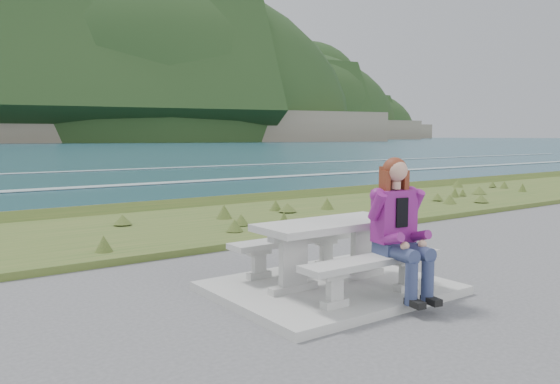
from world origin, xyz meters
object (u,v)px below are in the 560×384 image
at_px(picnic_table, 330,235).
at_px(seated_woman, 403,246).
at_px(bench_seaward, 294,245).
at_px(bench_landward, 373,266).

distance_m(picnic_table, seated_woman, 0.90).
distance_m(bench_seaward, seated_woman, 1.59).
xyz_separation_m(bench_seaward, seated_woman, (0.31, -1.54, 0.21)).
height_order(picnic_table, seated_woman, seated_woman).
relative_size(bench_seaward, seated_woman, 1.19).
relative_size(bench_landward, seated_woman, 1.19).
bearing_deg(bench_seaward, bench_landward, -90.00).
relative_size(picnic_table, seated_woman, 1.19).
bearing_deg(bench_landward, seated_woman, -24.72).
distance_m(picnic_table, bench_landward, 0.74).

